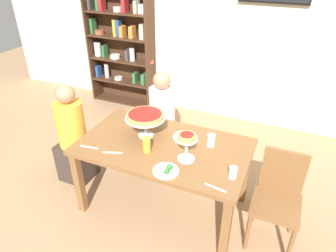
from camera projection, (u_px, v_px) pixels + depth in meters
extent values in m
plane|color=#9E7A56|center=(164.00, 204.00, 3.19)|extent=(12.00, 12.00, 0.00)
cube|color=beige|center=(229.00, 24.00, 4.22)|extent=(8.00, 0.12, 2.80)
cube|color=brown|center=(164.00, 147.00, 2.82)|extent=(1.57, 0.92, 0.04)
cube|color=brown|center=(79.00, 183.00, 2.95)|extent=(0.07, 0.07, 0.70)
cube|color=brown|center=(225.00, 231.00, 2.44)|extent=(0.07, 0.07, 0.70)
cube|color=brown|center=(122.00, 141.00, 3.58)|extent=(0.07, 0.07, 0.70)
cube|color=brown|center=(245.00, 173.00, 3.07)|extent=(0.07, 0.07, 0.70)
cube|color=#422819|center=(91.00, 34.00, 4.96)|extent=(0.03, 0.30, 2.20)
cube|color=#422819|center=(150.00, 41.00, 4.58)|extent=(0.03, 0.30, 2.20)
cube|color=#422819|center=(124.00, 36.00, 4.88)|extent=(1.10, 0.02, 2.20)
cube|color=#422819|center=(125.00, 100.00, 5.32)|extent=(1.04, 0.28, 0.02)
cube|color=#422819|center=(123.00, 81.00, 5.13)|extent=(1.04, 0.28, 0.02)
cube|color=#422819|center=(121.00, 60.00, 4.95)|extent=(1.04, 0.28, 0.02)
cube|color=#422819|center=(120.00, 37.00, 4.76)|extent=(1.04, 0.28, 0.02)
cube|color=#422819|center=(118.00, 12.00, 4.58)|extent=(1.04, 0.28, 0.02)
cube|color=navy|center=(99.00, 71.00, 5.25)|extent=(0.05, 0.13, 0.18)
cylinder|color=beige|center=(107.00, 71.00, 5.18)|extent=(0.07, 0.07, 0.24)
cylinder|color=beige|center=(118.00, 78.00, 5.15)|extent=(0.14, 0.14, 0.04)
cube|color=#2D6B38|center=(136.00, 77.00, 5.00)|extent=(0.05, 0.13, 0.17)
cube|color=#2D6B38|center=(144.00, 79.00, 4.94)|extent=(0.05, 0.13, 0.17)
cylinder|color=silver|center=(148.00, 78.00, 4.91)|extent=(0.08, 0.08, 0.22)
cylinder|color=silver|center=(98.00, 49.00, 5.04)|extent=(0.11, 0.11, 0.22)
cube|color=#2D6B38|center=(105.00, 51.00, 5.00)|extent=(0.04, 0.13, 0.19)
cylinder|color=silver|center=(115.00, 56.00, 4.97)|extent=(0.17, 0.17, 0.06)
cube|color=#3D3838|center=(128.00, 55.00, 4.85)|extent=(0.05, 0.13, 0.17)
cylinder|color=silver|center=(132.00, 55.00, 4.82)|extent=(0.08, 0.08, 0.20)
cylinder|color=brown|center=(150.00, 62.00, 4.75)|extent=(0.11, 0.11, 0.04)
cube|color=#2D6B38|center=(93.00, 26.00, 4.87)|extent=(0.04, 0.13, 0.23)
cylinder|color=brown|center=(99.00, 32.00, 4.87)|extent=(0.16, 0.16, 0.06)
cube|color=#B7932D|center=(116.00, 28.00, 4.71)|extent=(0.05, 0.13, 0.25)
cube|color=navy|center=(119.00, 28.00, 4.69)|extent=(0.05, 0.12, 0.25)
cube|color=orange|center=(123.00, 31.00, 4.69)|extent=(0.06, 0.13, 0.16)
cube|color=orange|center=(132.00, 32.00, 4.63)|extent=(0.07, 0.13, 0.17)
cube|color=#B2A88E|center=(143.00, 31.00, 4.56)|extent=(0.07, 0.13, 0.22)
cube|color=#3D3838|center=(91.00, 2.00, 4.69)|extent=(0.05, 0.13, 0.20)
cube|color=#2D6B38|center=(98.00, 2.00, 4.62)|extent=(0.04, 0.13, 0.24)
cube|color=maroon|center=(102.00, 2.00, 4.60)|extent=(0.06, 0.13, 0.25)
cylinder|color=silver|center=(117.00, 9.00, 4.55)|extent=(0.13, 0.13, 0.07)
cube|color=maroon|center=(125.00, 3.00, 4.46)|extent=(0.06, 0.13, 0.24)
cube|color=#B2A88E|center=(136.00, 7.00, 4.41)|extent=(0.05, 0.13, 0.18)
cylinder|color=silver|center=(141.00, 9.00, 4.40)|extent=(0.10, 0.10, 0.13)
cube|color=#382D28|center=(77.00, 160.00, 3.47)|extent=(0.34, 0.34, 0.45)
cylinder|color=gold|center=(71.00, 124.00, 3.23)|extent=(0.30, 0.30, 0.50)
sphere|color=#A87A5B|center=(65.00, 94.00, 3.05)|extent=(0.20, 0.20, 0.20)
cube|color=#382D28|center=(163.00, 142.00, 3.78)|extent=(0.34, 0.34, 0.45)
cylinder|color=silver|center=(162.00, 108.00, 3.54)|extent=(0.30, 0.30, 0.50)
sphere|color=#A87A5B|center=(162.00, 80.00, 3.36)|extent=(0.20, 0.20, 0.20)
cube|color=brown|center=(276.00, 205.00, 2.58)|extent=(0.40, 0.40, 0.04)
cube|color=brown|center=(283.00, 172.00, 2.60)|extent=(0.36, 0.04, 0.42)
cylinder|color=brown|center=(291.00, 246.00, 2.49)|extent=(0.04, 0.04, 0.41)
cylinder|color=brown|center=(248.00, 232.00, 2.61)|extent=(0.04, 0.04, 0.41)
cylinder|color=brown|center=(294.00, 216.00, 2.77)|extent=(0.04, 0.04, 0.41)
cylinder|color=brown|center=(255.00, 205.00, 2.89)|extent=(0.04, 0.04, 0.41)
cylinder|color=silver|center=(146.00, 135.00, 2.95)|extent=(0.15, 0.15, 0.01)
cylinder|color=silver|center=(146.00, 127.00, 2.90)|extent=(0.03, 0.03, 0.18)
cylinder|color=silver|center=(145.00, 118.00, 2.85)|extent=(0.38, 0.38, 0.01)
cylinder|color=tan|center=(145.00, 116.00, 2.84)|extent=(0.35, 0.35, 0.04)
cylinder|color=maroon|center=(145.00, 114.00, 2.83)|extent=(0.31, 0.31, 0.00)
cylinder|color=silver|center=(186.00, 159.00, 2.62)|extent=(0.15, 0.15, 0.01)
cylinder|color=silver|center=(186.00, 149.00, 2.57)|extent=(0.03, 0.03, 0.19)
cylinder|color=silver|center=(187.00, 139.00, 2.52)|extent=(0.18, 0.18, 0.01)
cylinder|color=tan|center=(187.00, 137.00, 2.51)|extent=(0.15, 0.15, 0.04)
cylinder|color=maroon|center=(187.00, 134.00, 2.50)|extent=(0.11, 0.11, 0.00)
cylinder|color=white|center=(185.00, 137.00, 2.91)|extent=(0.23, 0.23, 0.01)
sphere|color=#2D7028|center=(190.00, 136.00, 2.87)|extent=(0.05, 0.05, 0.05)
sphere|color=#2D7028|center=(185.00, 134.00, 2.90)|extent=(0.06, 0.06, 0.06)
sphere|color=#2D7028|center=(184.00, 134.00, 2.91)|extent=(0.05, 0.05, 0.05)
cylinder|color=white|center=(166.00, 171.00, 2.47)|extent=(0.22, 0.22, 0.01)
sphere|color=#2D7028|center=(170.00, 167.00, 2.46)|extent=(0.05, 0.05, 0.05)
sphere|color=#2D7028|center=(167.00, 172.00, 2.42)|extent=(0.05, 0.05, 0.05)
cylinder|color=gold|center=(147.00, 144.00, 2.69)|extent=(0.07, 0.07, 0.14)
cylinder|color=white|center=(211.00, 140.00, 2.77)|extent=(0.07, 0.07, 0.12)
cylinder|color=white|center=(159.00, 118.00, 3.15)|extent=(0.07, 0.07, 0.10)
cylinder|color=white|center=(233.00, 172.00, 2.39)|extent=(0.07, 0.07, 0.10)
cube|color=silver|center=(136.00, 120.00, 3.22)|extent=(0.18, 0.04, 0.00)
cube|color=silver|center=(215.00, 188.00, 2.31)|extent=(0.18, 0.04, 0.00)
cube|color=silver|center=(89.00, 147.00, 2.78)|extent=(0.18, 0.04, 0.00)
cube|color=silver|center=(112.00, 152.00, 2.70)|extent=(0.17, 0.08, 0.00)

